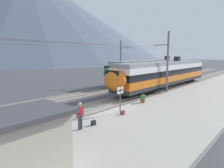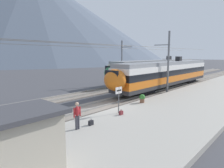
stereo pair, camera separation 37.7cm
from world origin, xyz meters
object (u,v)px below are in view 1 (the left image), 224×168
Objects in this scene: train_near_platform at (165,73)px; passenger_walking at (80,114)px; handbag_beside_passenger at (93,123)px; catenary_mast_mid at (167,61)px; catenary_mast_far_side at (121,61)px; platform_sign at (120,94)px; train_far_track at (156,69)px; potted_plant_platform_edge at (143,98)px; handbag_near_sign at (123,113)px.

train_near_platform reaches higher than passenger_walking.
passenger_walking reaches higher than handbag_beside_passenger.
catenary_mast_far_side is (2.05, 8.79, -0.26)m from catenary_mast_mid.
handbag_beside_passenger is at bearing -3.81° from passenger_walking.
catenary_mast_far_side is at bearing 76.88° from catenary_mast_mid.
catenary_mast_mid is 11.84m from platform_sign.
train_far_track is 8.65m from catenary_mast_far_side.
potted_plant_platform_edge is at bearing -169.94° from catenary_mast_mid.
passenger_walking is (-4.24, -0.32, -0.55)m from platform_sign.
handbag_beside_passenger is at bearing -146.64° from catenary_mast_far_side.
catenary_mast_mid reaches higher than handbag_beside_passenger.
train_near_platform reaches higher than handbag_near_sign.
train_far_track is 27.73m from passenger_walking.
passenger_walking is 4.01× the size of handbag_near_sign.
platform_sign is at bearing 4.31° from passenger_walking.
train_near_platform is at bearing 27.82° from catenary_mast_mid.
catenary_mast_mid is at bearing -103.12° from catenary_mast_far_side.
catenary_mast_mid reaches higher than potted_plant_platform_edge.
passenger_walking reaches higher than handbag_near_sign.
train_near_platform is 0.89× the size of train_far_track.
train_near_platform is 4.11m from catenary_mast_mid.
handbag_beside_passenger is 1.03× the size of handbag_near_sign.
handbag_beside_passenger reaches higher than handbag_near_sign.
train_far_track is at bearing 20.38° from handbag_beside_passenger.
handbag_beside_passenger is at bearing -173.11° from platform_sign.
potted_plant_platform_edge is (4.07, 0.54, -1.04)m from platform_sign.
platform_sign is (-13.54, -10.64, -1.90)m from catenary_mast_far_side.
passenger_walking is at bearing -172.13° from catenary_mast_mid.
handbag_beside_passenger is (-17.97, -3.97, -1.71)m from train_near_platform.
catenary_mast_mid is 15.28m from handbag_beside_passenger.
catenary_mast_mid reaches higher than handbag_near_sign.
catenary_mast_far_side is 20.32m from handbag_beside_passenger.
passenger_walking is 3.89× the size of handbag_beside_passenger.
catenary_mast_far_side is 22.53× the size of passenger_walking.
passenger_walking is at bearing -175.69° from platform_sign.
platform_sign reaches higher than handbag_near_sign.
catenary_mast_far_side reaches higher than train_near_platform.
train_far_track is at bearing 25.24° from potted_plant_platform_edge.
platform_sign is at bearing -157.79° from train_far_track.
platform_sign is at bearing 64.15° from handbag_near_sign.
catenary_mast_mid is 22.53× the size of passenger_walking.
platform_sign is (-21.88, -8.93, -0.37)m from train_far_track.
train_far_track reaches higher than platform_sign.
train_near_platform is at bearing 12.45° from handbag_beside_passenger.
train_far_track is 23.64m from platform_sign.
handbag_beside_passenger is (-16.75, -11.03, -3.24)m from catenary_mast_far_side.
catenary_mast_mid is 8.19m from potted_plant_platform_edge.
handbag_beside_passenger is at bearing -159.62° from train_far_track.
catenary_mast_far_side is 17.93m from handbag_near_sign.
catenary_mast_far_side is at bearing 38.82° from handbag_near_sign.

